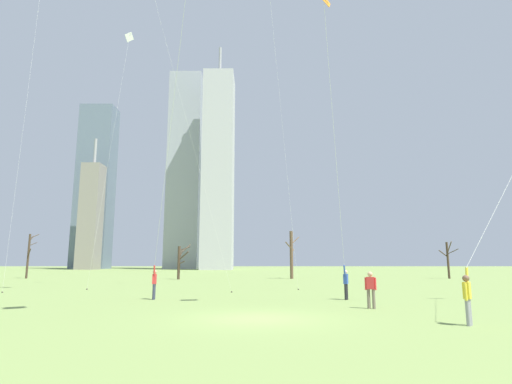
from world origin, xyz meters
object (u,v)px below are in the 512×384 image
object	(u,v)px
bare_tree_rightmost	(27,254)
distant_kite_drifting_right_white	(125,55)
kite_flyer_foreground_right_pink	(161,212)
bare_tree_left_of_center	(447,259)
bare_tree_leftmost	(179,261)
distant_kite_drifting_left_red	(38,2)
kite_flyer_midfield_center_purple	(497,226)
bystander_strolling_midfield	(370,288)
kite_flyer_foreground_left_orange	(342,243)
bare_tree_right_of_center	(291,254)

from	to	relation	value
bare_tree_rightmost	distant_kite_drifting_right_white	bearing A→B (deg)	-46.63
kite_flyer_foreground_right_pink	bare_tree_left_of_center	world-z (taller)	kite_flyer_foreground_right_pink
bare_tree_leftmost	bare_tree_left_of_center	xyz separation A→B (m)	(33.56, 2.10, 0.26)
bare_tree_leftmost	bare_tree_rightmost	size ratio (longest dim) A/B	0.75
kite_flyer_foreground_right_pink	bare_tree_rightmost	distance (m)	40.44
distant_kite_drifting_left_red	bare_tree_leftmost	world-z (taller)	distant_kite_drifting_left_red
kite_flyer_foreground_right_pink	kite_flyer_midfield_center_purple	world-z (taller)	kite_flyer_foreground_right_pink
bystander_strolling_midfield	bare_tree_leftmost	distance (m)	34.76
distant_kite_drifting_left_red	bare_tree_rightmost	xyz separation A→B (m)	(-10.18, 20.61, -21.55)
distant_kite_drifting_right_white	kite_flyer_foreground_left_orange	bearing A→B (deg)	-37.13
kite_flyer_foreground_right_pink	kite_flyer_foreground_left_orange	bearing A→B (deg)	7.23
bare_tree_left_of_center	distant_kite_drifting_right_white	bearing A→B (deg)	-154.18
bystander_strolling_midfield	bare_tree_left_of_center	bearing A→B (deg)	60.37
bare_tree_leftmost	bare_tree_rightmost	world-z (taller)	bare_tree_rightmost
kite_flyer_foreground_left_orange	bare_tree_rightmost	xyz separation A→B (m)	(-34.00, 30.98, 0.01)
distant_kite_drifting_right_white	bare_tree_leftmost	distance (m)	24.28
kite_flyer_midfield_center_purple	distant_kite_drifting_right_white	world-z (taller)	distant_kite_drifting_right_white
bystander_strolling_midfield	distant_kite_drifting_right_white	world-z (taller)	distant_kite_drifting_right_white
bare_tree_leftmost	bare_tree_right_of_center	bearing A→B (deg)	8.30
bystander_strolling_midfield	distant_kite_drifting_left_red	xyz separation A→B (m)	(-24.26, 13.93, 23.71)
bare_tree_leftmost	bystander_strolling_midfield	bearing A→B (deg)	-65.52
kite_flyer_foreground_left_orange	bare_tree_rightmost	size ratio (longest dim) A/B	2.64
kite_flyer_foreground_right_pink	bystander_strolling_midfield	size ratio (longest dim) A/B	12.51
bare_tree_leftmost	bare_tree_left_of_center	size ratio (longest dim) A/B	0.93
kite_flyer_foreground_right_pink	bare_tree_left_of_center	bearing A→B (deg)	47.06
kite_flyer_foreground_right_pink	distant_kite_drifting_right_white	world-z (taller)	distant_kite_drifting_right_white
kite_flyer_midfield_center_purple	kite_flyer_foreground_left_orange	bearing A→B (deg)	119.37
distant_kite_drifting_left_red	distant_kite_drifting_right_white	bearing A→B (deg)	17.27
kite_flyer_foreground_left_orange	distant_kite_drifting_right_white	world-z (taller)	distant_kite_drifting_right_white
kite_flyer_midfield_center_purple	distant_kite_drifting_right_white	distance (m)	33.70
distant_kite_drifting_left_red	distant_kite_drifting_right_white	size ratio (longest dim) A/B	1.30
kite_flyer_foreground_right_pink	bare_tree_left_of_center	size ratio (longest dim) A/B	4.39
kite_flyer_midfield_center_purple	bare_tree_leftmost	distance (m)	39.80
kite_flyer_foreground_right_pink	bare_tree_right_of_center	size ratio (longest dim) A/B	3.40
kite_flyer_foreground_left_orange	bare_tree_right_of_center	bearing A→B (deg)	90.40
kite_flyer_foreground_right_pink	bare_tree_leftmost	world-z (taller)	kite_flyer_foreground_right_pink
distant_kite_drifting_right_white	bare_tree_leftmost	xyz separation A→B (m)	(2.68, 15.44, -18.55)
kite_flyer_foreground_right_pink	bystander_strolling_midfield	bearing A→B (deg)	-13.20
bare_tree_right_of_center	bare_tree_left_of_center	world-z (taller)	bare_tree_right_of_center
bare_tree_right_of_center	bare_tree_left_of_center	distance (m)	19.82
kite_flyer_foreground_right_pink	bare_tree_rightmost	xyz separation A→B (m)	(-24.42, 32.19, -1.56)
distant_kite_drifting_right_white	kite_flyer_foreground_right_pink	bearing A→B (deg)	-62.93
kite_flyer_midfield_center_purple	bare_tree_left_of_center	size ratio (longest dim) A/B	2.90
distant_kite_drifting_right_white	bare_tree_right_of_center	size ratio (longest dim) A/B	3.92
kite_flyer_foreground_right_pink	bare_tree_leftmost	distance (m)	29.68
distant_kite_drifting_left_red	bare_tree_right_of_center	world-z (taller)	distant_kite_drifting_left_red
bare_tree_leftmost	bare_tree_left_of_center	bearing A→B (deg)	3.57
kite_flyer_midfield_center_purple	bare_tree_rightmost	bearing A→B (deg)	134.85
bystander_strolling_midfield	bare_tree_leftmost	xyz separation A→B (m)	(-14.39, 31.61, 1.32)
distant_kite_drifting_right_white	bare_tree_rightmost	world-z (taller)	distant_kite_drifting_right_white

